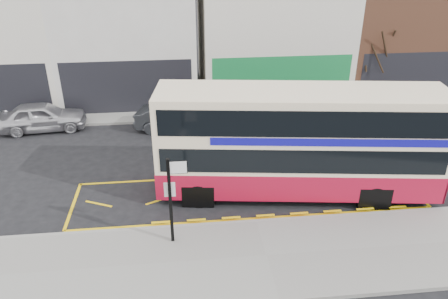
{
  "coord_description": "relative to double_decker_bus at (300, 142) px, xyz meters",
  "views": [
    {
      "loc": [
        -2.62,
        -13.35,
        9.78
      ],
      "look_at": [
        -0.94,
        2.0,
        1.95
      ],
      "focal_mm": 35.0,
      "sensor_mm": 36.0,
      "label": 1
    }
  ],
  "objects": [
    {
      "name": "ground",
      "position": [
        -2.01,
        -1.61,
        -2.33
      ],
      "size": [
        120.0,
        120.0,
        0.0
      ],
      "primitive_type": "plane",
      "color": "black",
      "rests_on": "ground"
    },
    {
      "name": "pavement",
      "position": [
        -2.01,
        -3.91,
        -2.25
      ],
      "size": [
        40.0,
        4.0,
        0.15
      ],
      "primitive_type": "cube",
      "color": "gray",
      "rests_on": "ground"
    },
    {
      "name": "kerb",
      "position": [
        -2.01,
        -1.98,
        -2.25
      ],
      "size": [
        40.0,
        0.15,
        0.15
      ],
      "primitive_type": "cube",
      "color": "gray",
      "rests_on": "ground"
    },
    {
      "name": "far_pavement",
      "position": [
        -2.01,
        9.39,
        -2.25
      ],
      "size": [
        50.0,
        3.0,
        0.15
      ],
      "primitive_type": "cube",
      "color": "gray",
      "rests_on": "ground"
    },
    {
      "name": "road_markings",
      "position": [
        -2.01,
        -0.01,
        -2.32
      ],
      "size": [
        14.0,
        3.4,
        0.01
      ],
      "primitive_type": null,
      "color": "yellow",
      "rests_on": "ground"
    },
    {
      "name": "terrace_left",
      "position": [
        -7.51,
        13.38,
        2.99
      ],
      "size": [
        8.0,
        8.01,
        11.8
      ],
      "color": "silver",
      "rests_on": "ground"
    },
    {
      "name": "terrace_green_shop",
      "position": [
        1.49,
        13.38,
        2.74
      ],
      "size": [
        9.0,
        8.01,
        11.3
      ],
      "color": "silver",
      "rests_on": "ground"
    },
    {
      "name": "terrace_right",
      "position": [
        10.49,
        13.38,
        2.25
      ],
      "size": [
        9.0,
        8.01,
        10.3
      ],
      "color": "brown",
      "rests_on": "ground"
    },
    {
      "name": "double_decker_bus",
      "position": [
        0.0,
        0.0,
        0.0
      ],
      "size": [
        11.32,
        3.99,
        4.43
      ],
      "rotation": [
        0.0,
        0.0,
        -0.13
      ],
      "color": "#FDE7C0",
      "rests_on": "ground"
    },
    {
      "name": "bus_stop_post",
      "position": [
        -5.01,
        -2.79,
        -0.27
      ],
      "size": [
        0.79,
        0.13,
        3.2
      ],
      "rotation": [
        0.0,
        0.0,
        -0.01
      ],
      "color": "black",
      "rests_on": "pavement"
    },
    {
      "name": "car_silver",
      "position": [
        -11.97,
        7.65,
        -1.56
      ],
      "size": [
        4.67,
        2.24,
        1.54
      ],
      "primitive_type": "imported",
      "rotation": [
        0.0,
        0.0,
        1.67
      ],
      "color": "silver",
      "rests_on": "ground"
    },
    {
      "name": "car_grey",
      "position": [
        -4.69,
        6.64,
        -1.57
      ],
      "size": [
        4.84,
        2.85,
        1.51
      ],
      "primitive_type": "imported",
      "rotation": [
        0.0,
        0.0,
        1.28
      ],
      "color": "#43464B",
      "rests_on": "ground"
    },
    {
      "name": "car_white",
      "position": [
        8.0,
        7.95,
        -1.63
      ],
      "size": [
        5.17,
        3.28,
        1.39
      ],
      "primitive_type": "imported",
      "rotation": [
        0.0,
        0.0,
        1.27
      ],
      "color": "silver",
      "rests_on": "ground"
    },
    {
      "name": "street_tree_right",
      "position": [
        7.25,
        9.91,
        1.68
      ],
      "size": [
        2.72,
        2.72,
        5.87
      ],
      "color": "black",
      "rests_on": "ground"
    }
  ]
}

